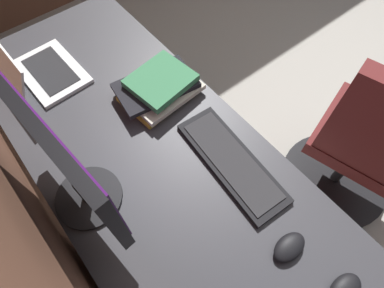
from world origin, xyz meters
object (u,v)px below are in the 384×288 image
(mouse_main, at_px, (289,247))
(monitor_primary, at_px, (64,163))
(drawer_pedestal, at_px, (186,240))
(laptop_leftmost, at_px, (34,72))
(keyboard_main, at_px, (232,162))
(office_chair, at_px, (364,152))
(book_stack_near, at_px, (159,87))

(mouse_main, bearing_deg, monitor_primary, 36.43)
(drawer_pedestal, relative_size, laptop_leftmost, 2.32)
(monitor_primary, bearing_deg, keyboard_main, -113.87)
(office_chair, bearing_deg, keyboard_main, 68.71)
(monitor_primary, height_order, book_stack_near, monitor_primary)
(monitor_primary, relative_size, keyboard_main, 1.08)
(monitor_primary, relative_size, book_stack_near, 1.56)
(drawer_pedestal, relative_size, monitor_primary, 1.50)
(laptop_leftmost, distance_m, mouse_main, 1.05)
(drawer_pedestal, xyz_separation_m, mouse_main, (-0.27, -0.15, 0.40))
(drawer_pedestal, relative_size, office_chair, 0.72)
(laptop_leftmost, height_order, office_chair, office_chair)
(laptop_leftmost, bearing_deg, monitor_primary, 171.11)
(laptop_leftmost, bearing_deg, office_chair, -135.72)
(monitor_primary, bearing_deg, office_chair, -112.36)
(mouse_main, distance_m, book_stack_near, 0.67)
(monitor_primary, xyz_separation_m, mouse_main, (-0.48, -0.35, -0.22))
(monitor_primary, bearing_deg, laptop_leftmost, -8.89)
(keyboard_main, distance_m, book_stack_near, 0.38)
(drawer_pedestal, distance_m, mouse_main, 0.51)
(laptop_leftmost, height_order, book_stack_near, laptop_leftmost)
(monitor_primary, relative_size, laptop_leftmost, 1.55)
(keyboard_main, relative_size, office_chair, 0.44)
(drawer_pedestal, xyz_separation_m, laptop_leftmost, (0.74, 0.12, 0.43))
(keyboard_main, height_order, office_chair, office_chair)
(drawer_pedestal, relative_size, mouse_main, 6.68)
(mouse_main, distance_m, office_chair, 0.72)
(mouse_main, height_order, book_stack_near, book_stack_near)
(mouse_main, relative_size, office_chair, 0.11)
(book_stack_near, relative_size, office_chair, 0.31)
(keyboard_main, xyz_separation_m, office_chair, (-0.23, -0.59, -0.28))
(keyboard_main, height_order, mouse_main, mouse_main)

